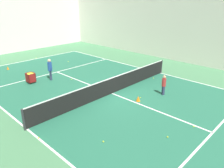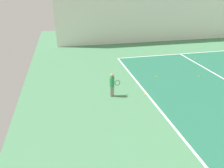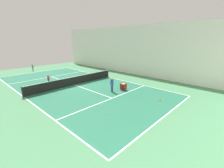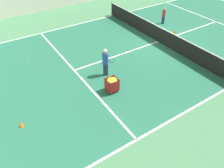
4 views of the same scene
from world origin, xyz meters
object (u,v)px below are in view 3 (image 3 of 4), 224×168
ball_cart (123,85)px  training_cone_0 (65,81)px  tennis_net (75,81)px  player_near_baseline (33,67)px  child_midcourt (49,79)px  training_cone_1 (160,99)px  coach_at_net (112,84)px

ball_cart → training_cone_0: ball_cart is taller
tennis_net → player_near_baseline: 13.36m
tennis_net → training_cone_0: bearing=-82.1°
tennis_net → training_cone_0: (0.26, -1.90, -0.40)m
child_midcourt → ball_cart: size_ratio=1.70×
tennis_net → training_cone_1: (-2.54, 10.00, -0.42)m
player_near_baseline → ball_cart: (-2.82, 18.91, -0.17)m
child_midcourt → training_cone_0: 2.03m
coach_at_net → training_cone_0: size_ratio=4.82×
tennis_net → training_cone_1: size_ratio=42.63×
coach_at_net → ball_cart: bearing=-81.9°
ball_cart → training_cone_0: (2.94, -7.45, -0.36)m
tennis_net → coach_at_net: coach_at_net is taller
tennis_net → coach_at_net: bearing=104.7°
coach_at_net → training_cone_1: 5.12m
tennis_net → training_cone_1: tennis_net is taller
tennis_net → ball_cart: tennis_net is taller
coach_at_net → training_cone_0: coach_at_net is taller
training_cone_1 → coach_at_net: bearing=-76.2°
player_near_baseline → coach_at_net: size_ratio=0.76×
ball_cart → child_midcourt: bearing=-59.0°
ball_cart → player_near_baseline: bearing=-81.5°
ball_cart → tennis_net: bearing=-64.3°
training_cone_1 → child_midcourt: bearing=-69.4°
training_cone_1 → player_near_baseline: bearing=-83.5°
child_midcourt → training_cone_0: size_ratio=3.87×
tennis_net → ball_cart: bearing=115.7°
training_cone_0 → training_cone_1: size_ratio=1.20×
tennis_net → training_cone_0: tennis_net is taller
player_near_baseline → training_cone_0: 11.47m
training_cone_0 → training_cone_1: bearing=103.2°
tennis_net → ball_cart: 6.15m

